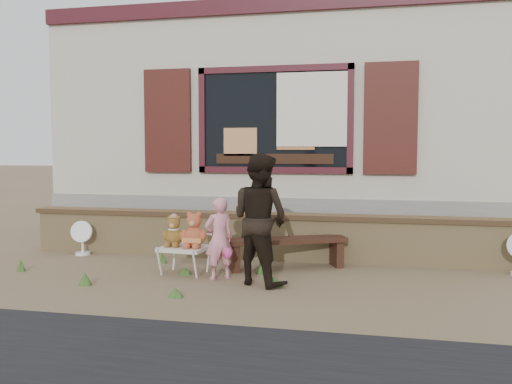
% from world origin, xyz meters
% --- Properties ---
extents(ground, '(80.00, 80.00, 0.00)m').
position_xyz_m(ground, '(0.00, 0.00, 0.00)').
color(ground, brown).
rests_on(ground, ground).
extents(shopfront, '(8.04, 5.13, 4.00)m').
position_xyz_m(shopfront, '(0.00, 4.49, 2.00)').
color(shopfront, '#9E9780').
rests_on(shopfront, ground).
extents(brick_wall, '(7.10, 0.36, 0.67)m').
position_xyz_m(brick_wall, '(0.00, 1.00, 0.34)').
color(brick_wall, tan).
rests_on(brick_wall, ground).
extents(bench, '(1.60, 0.97, 0.41)m').
position_xyz_m(bench, '(0.46, 0.42, 0.30)').
color(bench, black).
rests_on(bench, ground).
extents(folding_chair, '(0.61, 0.55, 0.35)m').
position_xyz_m(folding_chair, '(-0.77, -0.14, 0.32)').
color(folding_chair, silver).
rests_on(folding_chair, ground).
extents(teddy_bear_left, '(0.31, 0.28, 0.40)m').
position_xyz_m(teddy_bear_left, '(-0.91, -0.13, 0.55)').
color(teddy_bear_left, brown).
rests_on(teddy_bear_left, folding_chair).
extents(teddy_bear_right, '(0.36, 0.32, 0.46)m').
position_xyz_m(teddy_bear_right, '(-0.63, -0.16, 0.58)').
color(teddy_bear_right, '#98462A').
rests_on(teddy_bear_right, folding_chair).
extents(child, '(0.44, 0.41, 1.00)m').
position_xyz_m(child, '(-0.26, -0.32, 0.50)').
color(child, pink).
rests_on(child, ground).
extents(adult, '(0.93, 0.86, 1.53)m').
position_xyz_m(adult, '(0.27, -0.44, 0.77)').
color(adult, black).
rests_on(adult, ground).
extents(fan_left, '(0.33, 0.22, 0.52)m').
position_xyz_m(fan_left, '(-2.69, 0.70, 0.26)').
color(fan_left, white).
rests_on(fan_left, ground).
extents(grass_tufts, '(3.52, 1.74, 0.15)m').
position_xyz_m(grass_tufts, '(-0.80, -0.52, 0.06)').
color(grass_tufts, '#385B24').
rests_on(grass_tufts, ground).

